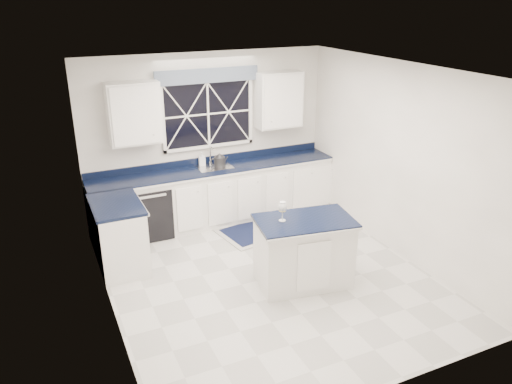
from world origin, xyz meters
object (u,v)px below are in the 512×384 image
wine_glass (283,208)px  faucet (211,155)px  island (304,251)px  kettle (219,160)px  soap_bottle (202,159)px  dishwasher (149,210)px

wine_glass → faucet: bearing=92.1°
island → kettle: kettle is taller
kettle → wine_glass: (-0.00, -2.18, 0.04)m
wine_glass → soap_bottle: size_ratio=1.15×
island → wine_glass: 0.69m
dishwasher → kettle: (1.19, 0.04, 0.63)m
dishwasher → soap_bottle: bearing=12.0°
dishwasher → kettle: 1.35m
dishwasher → soap_bottle: size_ratio=3.74×
faucet → kettle: 0.19m
dishwasher → faucet: size_ratio=2.72×
kettle → wine_glass: bearing=-89.7°
dishwasher → faucet: bearing=10.0°
island → soap_bottle: size_ratio=5.94×
faucet → wine_glass: size_ratio=1.19×
soap_bottle → kettle: bearing=-33.5°
dishwasher → wine_glass: size_ratio=3.24×
dishwasher → wine_glass: 2.53m
dishwasher → island: 2.66m
island → soap_bottle: 2.55m
dishwasher → soap_bottle: 1.16m
island → kettle: 2.36m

